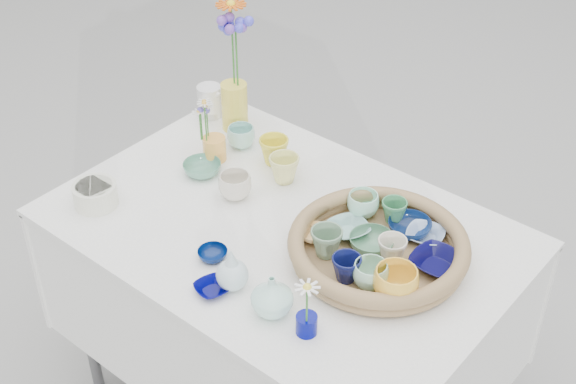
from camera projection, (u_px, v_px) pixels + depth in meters
The scene contains 32 objects.
wicker_tray at pixel (378, 248), 2.08m from camera, with size 0.47×0.47×0.08m, color brown, non-canonical shape.
tray_ceramic_0 at pixel (409, 227), 2.15m from camera, with size 0.12×0.12×0.04m, color #0A1F4F.
tray_ceramic_1 at pixel (437, 263), 2.04m from camera, with size 0.13×0.13×0.03m, color #070637.
tray_ceramic_2 at pixel (396, 284), 1.94m from camera, with size 0.11×0.11×0.09m, color yellow.
tray_ceramic_3 at pixel (372, 243), 2.10m from camera, with size 0.12×0.12×0.04m, color #4B7D5C.
tray_ceramic_4 at pixel (326, 243), 2.07m from camera, with size 0.08×0.08×0.08m, color slate.
tray_ceramic_5 at pixel (349, 229), 2.15m from camera, with size 0.11×0.11×0.03m, color #81B3AD.
tray_ceramic_6 at pixel (363, 205), 2.21m from camera, with size 0.09×0.09×0.07m, color #ADF1D3.
tray_ceramic_7 at pixel (392, 250), 2.05m from camera, with size 0.08×0.08×0.07m, color beige.
tray_ceramic_8 at pixel (425, 235), 2.13m from camera, with size 0.10×0.10×0.02m, color #93AFD5.
tray_ceramic_9 at pixel (346, 268), 1.99m from camera, with size 0.08×0.08×0.07m, color #0E1348.
tray_ceramic_10 at pixel (315, 234), 2.14m from camera, with size 0.08×0.08×0.03m, color #FFD58D.
tray_ceramic_11 at pixel (370, 275), 1.97m from camera, with size 0.09×0.09×0.07m, color #A3E0C4.
tray_ceramic_12 at pixel (394, 211), 2.18m from camera, with size 0.07×0.07×0.07m, color #3E8A57.
loose_ceramic_0 at pixel (274, 151), 2.44m from camera, with size 0.09×0.09×0.09m, color yellow.
loose_ceramic_1 at pixel (284, 169), 2.36m from camera, with size 0.09×0.09×0.08m, color #E1DF7F.
loose_ceramic_2 at pixel (202, 168), 2.41m from camera, with size 0.12×0.12×0.04m, color #538E74.
loose_ceramic_3 at pixel (235, 186), 2.30m from camera, with size 0.10×0.10×0.08m, color beige.
loose_ceramic_4 at pixel (213, 254), 2.10m from camera, with size 0.08×0.08×0.02m, color #03164B.
loose_ceramic_5 at pixel (241, 137), 2.52m from camera, with size 0.09×0.09×0.07m, color #90CBC0.
loose_ceramic_6 at pixel (212, 288), 2.00m from camera, with size 0.09×0.09×0.02m, color #010251.
fluted_bowl at pixel (95, 195), 2.28m from camera, with size 0.13×0.13×0.07m, color silver, non-canonical shape.
bud_vase_paleblue at pixel (232, 268), 1.98m from camera, with size 0.08×0.08×0.13m, color silver, non-canonical shape.
bud_vase_seafoam at pixel (272, 295), 1.92m from camera, with size 0.10×0.10×0.11m, color #B5EDDC.
bud_vase_cobalt at pixel (307, 324), 1.88m from camera, with size 0.05×0.05×0.05m, color #00046E.
single_daisy at pixel (307, 304), 1.82m from camera, with size 0.07×0.07×0.13m, color white, non-canonical shape.
tall_vase_yellow at pixel (235, 106), 2.58m from camera, with size 0.09×0.09×0.16m, color yellow.
gerbera at pixel (233, 45), 2.46m from camera, with size 0.11×0.11×0.28m, color #D45811, non-canonical shape.
hydrangea at pixel (237, 57), 2.47m from camera, with size 0.08×0.08×0.28m, color #6F45B8, non-canonical shape.
white_pitcher at pixel (210, 101), 2.66m from camera, with size 0.11×0.08×0.11m, color white, non-canonical shape.
daisy_cup at pixel (215, 149), 2.46m from camera, with size 0.07×0.07×0.08m, color #FFAF48.
daisy_posy at pixel (207, 120), 2.39m from camera, with size 0.08×0.08×0.13m, color silver, non-canonical shape.
Camera 1 is at (1.11, -1.32, 2.16)m, focal length 50.00 mm.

